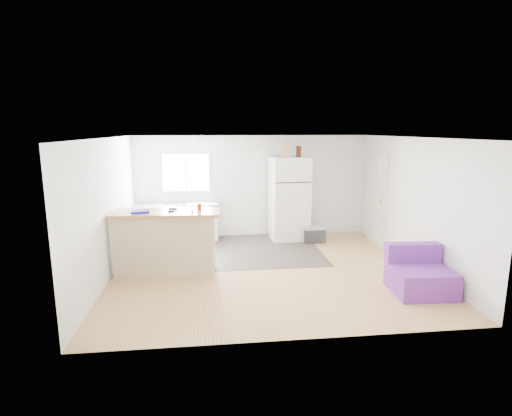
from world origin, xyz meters
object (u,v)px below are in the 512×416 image
at_px(purple_seat, 419,276).
at_px(cleaner_jug, 208,266).
at_px(kitchen_cabinets, 176,222).
at_px(refrigerator, 289,198).
at_px(cooler, 314,234).
at_px(peninsula, 166,242).
at_px(red_cup, 199,207).
at_px(blue_tray, 140,212).
at_px(bottle_right, 298,151).
at_px(cardboard_box, 286,150).
at_px(bottle_left, 300,152).
at_px(mop, 189,263).

xyz_separation_m(purple_seat, cleaner_jug, (-3.33, 1.24, -0.14)).
xyz_separation_m(kitchen_cabinets, purple_seat, (4.05, -3.47, -0.17)).
xyz_separation_m(refrigerator, cooler, (0.52, -0.38, -0.77)).
relative_size(peninsula, red_cup, 15.88).
relative_size(peninsula, blue_tray, 6.35).
height_order(kitchen_cabinets, refrigerator, refrigerator).
bearing_deg(purple_seat, blue_tray, 168.96).
bearing_deg(bottle_right, cardboard_box, -167.51).
bearing_deg(bottle_right, purple_seat, -69.26).
xyz_separation_m(cleaner_jug, cardboard_box, (1.78, 2.03, 1.95)).
height_order(cooler, cardboard_box, cardboard_box).
bearing_deg(cooler, refrigerator, 143.83).
xyz_separation_m(cooler, bottle_right, (-0.34, 0.36, 1.85)).
xyz_separation_m(peninsula, bottle_right, (2.80, 2.04, 1.47)).
xyz_separation_m(cooler, cardboard_box, (-0.63, 0.29, 1.88)).
relative_size(peninsula, bottle_left, 7.62).
xyz_separation_m(mop, red_cup, (0.21, 0.15, 0.97)).
bearing_deg(bottle_right, cleaner_jug, -134.65).
height_order(refrigerator, cleaner_jug, refrigerator).
xyz_separation_m(blue_tray, cardboard_box, (2.91, 2.06, 0.91)).
bearing_deg(cooler, cardboard_box, 154.83).
relative_size(red_cup, blue_tray, 0.40).
height_order(mop, red_cup, red_cup).
bearing_deg(blue_tray, cardboard_box, 35.22).
distance_m(cleaner_jug, cardboard_box, 3.33).
height_order(cooler, bottle_right, bottle_right).
bearing_deg(peninsula, bottle_left, 39.10).
distance_m(blue_tray, cardboard_box, 3.68).
distance_m(red_cup, bottle_left, 3.09).
height_order(kitchen_cabinets, bottle_right, bottle_right).
distance_m(kitchen_cabinets, cleaner_jug, 2.37).
bearing_deg(bottle_left, bottle_right, 120.86).
xyz_separation_m(cleaner_jug, red_cup, (-0.13, 0.07, 1.08)).
bearing_deg(kitchen_cabinets, bottle_left, -9.63).
xyz_separation_m(kitchen_cabinets, blue_tray, (-0.41, -2.26, 0.73)).
height_order(refrigerator, cooler, refrigerator).
height_order(mop, bottle_left, bottle_left).
bearing_deg(blue_tray, purple_seat, -15.17).
bearing_deg(purple_seat, kitchen_cabinets, 143.55).
bearing_deg(red_cup, purple_seat, -20.75).
distance_m(kitchen_cabinets, blue_tray, 2.41).
bearing_deg(peninsula, blue_tray, -164.23).
height_order(peninsula, red_cup, red_cup).
distance_m(cleaner_jug, mop, 0.37).
relative_size(purple_seat, mop, 0.77).
height_order(refrigerator, cardboard_box, cardboard_box).
bearing_deg(kitchen_cabinets, red_cup, -80.14).
distance_m(kitchen_cabinets, cardboard_box, 3.00).
bearing_deg(bottle_right, mop, -138.00).
height_order(cooler, mop, mop).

